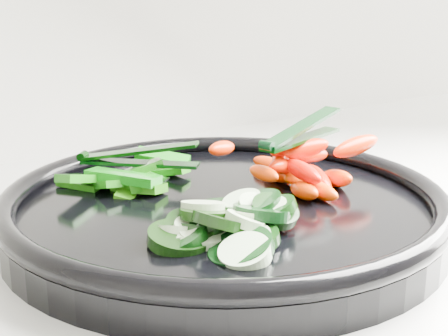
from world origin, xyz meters
TOP-DOWN VIEW (x-y plane):
  - veggie_tray at (-0.47, 1.68)m, footprint 0.41×0.41m
  - cucumber_pile at (-0.51, 1.62)m, footprint 0.13×0.13m
  - carrot_pile at (-0.38, 1.67)m, footprint 0.15×0.14m
  - pepper_pile at (-0.51, 1.76)m, footprint 0.14×0.10m
  - tong_carrot at (-0.38, 1.67)m, footprint 0.11×0.04m
  - tong_pepper at (-0.50, 1.77)m, footprint 0.09×0.09m

SIDE VIEW (x-z plane):
  - veggie_tray at x=-0.47m, z-range 0.93..0.97m
  - pepper_pile at x=-0.51m, z-range 0.95..0.98m
  - cucumber_pile at x=-0.51m, z-range 0.94..0.98m
  - carrot_pile at x=-0.38m, z-range 0.95..1.00m
  - tong_pepper at x=-0.50m, z-range 0.97..0.99m
  - tong_carrot at x=-0.38m, z-range 0.99..1.02m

